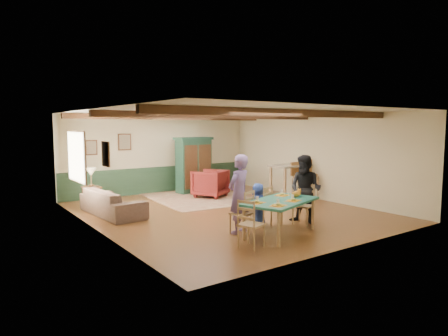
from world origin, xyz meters
TOP-DOWN VIEW (x-y plane):
  - floor at (0.00, 0.00)m, footprint 8.00×8.00m
  - wall_back at (0.00, 4.00)m, footprint 7.00×0.02m
  - wall_left at (-3.50, 0.00)m, footprint 0.02×8.00m
  - wall_right at (3.50, 0.00)m, footprint 0.02×8.00m
  - ceiling at (0.00, 0.00)m, footprint 7.00×8.00m
  - wainscot_back at (0.00, 3.98)m, footprint 6.95×0.03m
  - ceiling_beam_front at (0.00, -2.30)m, footprint 6.95×0.16m
  - ceiling_beam_mid at (0.00, 0.40)m, footprint 6.95×0.16m
  - ceiling_beam_back at (0.00, 3.00)m, footprint 6.95×0.16m
  - window_left at (-3.47, 1.70)m, footprint 0.06×1.60m
  - picture_left_wall at (-3.47, -0.60)m, footprint 0.04×0.42m
  - picture_back_a at (-1.30, 3.97)m, footprint 0.45×0.04m
  - picture_back_b at (-2.40, 3.97)m, footprint 0.38×0.04m
  - dining_table at (-0.40, -2.56)m, footprint 2.02×1.52m
  - dining_chair_far_left at (-1.01, -2.01)m, footprint 0.54×0.55m
  - dining_chair_far_right at (-0.25, -1.75)m, footprint 0.54×0.55m
  - dining_chair_end_left at (-1.49, -2.93)m, footprint 0.55×0.54m
  - dining_chair_end_right at (0.69, -2.20)m, footprint 0.55×0.54m
  - person_man at (-1.03, -1.93)m, footprint 0.73×0.59m
  - person_woman at (0.78, -2.16)m, footprint 0.84×0.96m
  - person_child at (-0.28, -1.68)m, footprint 0.57×0.46m
  - cat at (0.15, -2.48)m, footprint 0.38×0.25m
  - place_setting_near_left at (-0.84, -2.97)m, footprint 0.47×0.41m
  - place_setting_near_center at (-0.23, -2.77)m, footprint 0.47×0.41m
  - place_setting_far_left at (-1.00, -2.50)m, footprint 0.47×0.41m
  - place_setting_far_right at (0.04, -2.15)m, footprint 0.47×0.41m
  - area_rug at (0.50, 2.16)m, footprint 3.14×3.65m
  - armoire at (0.94, 3.29)m, footprint 1.42×0.69m
  - armchair at (0.88, 2.15)m, footprint 1.34×1.35m
  - sofa at (-2.67, 1.40)m, footprint 1.08×2.37m
  - end_table at (-2.79, 2.77)m, footprint 0.48×0.48m
  - table_lamp at (-2.79, 2.77)m, footprint 0.34×0.34m
  - counter_table at (2.79, 0.40)m, footprint 1.37×0.87m
  - bar_stool_left at (2.82, 0.00)m, footprint 0.48×0.51m
  - bar_stool_right at (3.22, -0.07)m, footprint 0.50×0.54m

SIDE VIEW (x-z plane):
  - floor at x=0.00m, z-range 0.00..0.00m
  - area_rug at x=0.50m, z-range 0.00..0.01m
  - end_table at x=-2.79m, z-range 0.00..0.59m
  - sofa at x=-2.67m, z-range 0.00..0.67m
  - dining_table at x=-0.40m, z-range 0.00..0.75m
  - wainscot_back at x=0.00m, z-range 0.00..0.90m
  - armchair at x=0.88m, z-range 0.00..0.91m
  - dining_chair_far_left at x=-1.01m, z-range 0.00..0.95m
  - dining_chair_far_right at x=-0.25m, z-range 0.00..0.95m
  - dining_chair_end_left at x=-1.49m, z-range 0.00..0.95m
  - dining_chair_end_right at x=0.69m, z-range 0.00..0.95m
  - person_child at x=-0.28m, z-range 0.00..1.00m
  - counter_table at x=2.79m, z-range 0.00..1.10m
  - bar_stool_left at x=2.82m, z-range 0.00..1.20m
  - bar_stool_right at x=3.22m, z-range 0.00..1.27m
  - place_setting_near_left at x=-0.84m, z-range 0.75..0.86m
  - place_setting_near_center at x=-0.23m, z-range 0.75..0.86m
  - place_setting_far_left at x=-1.00m, z-range 0.75..0.86m
  - place_setting_far_right at x=0.04m, z-range 0.75..0.86m
  - person_woman at x=0.78m, z-range 0.00..1.64m
  - cat at x=0.15m, z-range 0.75..0.93m
  - table_lamp at x=-2.79m, z-range 0.59..1.13m
  - person_man at x=-1.03m, z-range 0.00..1.72m
  - armoire at x=0.94m, z-range 0.00..1.94m
  - wall_back at x=0.00m, z-range 0.00..2.70m
  - wall_left at x=-3.50m, z-range 0.00..2.70m
  - wall_right at x=3.50m, z-range 0.00..2.70m
  - window_left at x=-3.47m, z-range 0.90..2.20m
  - picture_back_b at x=-2.40m, z-range 1.41..1.89m
  - picture_left_wall at x=-3.47m, z-range 1.49..2.01m
  - picture_back_a at x=-1.30m, z-range 1.52..2.08m
  - ceiling_beam_front at x=0.00m, z-range 2.53..2.69m
  - ceiling_beam_mid at x=0.00m, z-range 2.53..2.69m
  - ceiling_beam_back at x=0.00m, z-range 2.53..2.69m
  - ceiling at x=0.00m, z-range 2.69..2.71m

